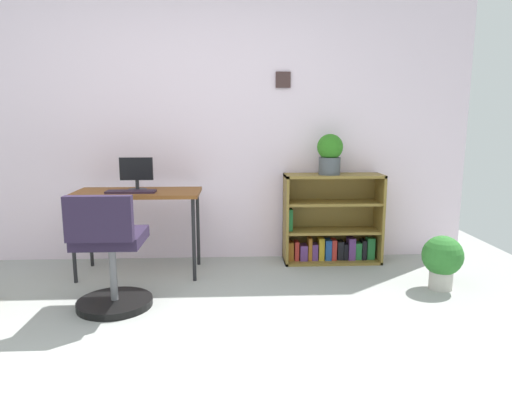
% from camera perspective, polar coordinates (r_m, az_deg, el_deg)
% --- Properties ---
extents(ground_plane, '(6.24, 6.24, 0.00)m').
position_cam_1_polar(ground_plane, '(2.49, -12.78, -20.67)').
color(ground_plane, '#999B97').
extents(wall_back, '(5.20, 0.12, 2.50)m').
position_cam_1_polar(wall_back, '(4.27, -8.45, 9.89)').
color(wall_back, silver).
rests_on(wall_back, ground_plane).
extents(desk, '(1.04, 0.51, 0.71)m').
position_cam_1_polar(desk, '(3.91, -14.68, 0.79)').
color(desk, brown).
rests_on(desk, ground_plane).
extents(monitor, '(0.27, 0.16, 0.28)m').
position_cam_1_polar(monitor, '(3.91, -14.81, 3.88)').
color(monitor, '#262628').
rests_on(monitor, desk).
extents(keyboard, '(0.40, 0.13, 0.02)m').
position_cam_1_polar(keyboard, '(3.82, -15.46, 1.63)').
color(keyboard, '#2F1E2F').
rests_on(keyboard, desk).
extents(office_chair, '(0.52, 0.55, 0.83)m').
position_cam_1_polar(office_chair, '(3.24, -17.90, -6.43)').
color(office_chair, black).
rests_on(office_chair, ground_plane).
extents(bookshelf_low, '(0.89, 0.30, 0.81)m').
position_cam_1_polar(bookshelf_low, '(4.25, 9.42, -2.35)').
color(bookshelf_low, olive).
rests_on(bookshelf_low, ground_plane).
extents(potted_plant_on_shelf, '(0.23, 0.23, 0.36)m').
position_cam_1_polar(potted_plant_on_shelf, '(4.10, 9.28, 6.47)').
color(potted_plant_on_shelf, '#474C51').
rests_on(potted_plant_on_shelf, bookshelf_low).
extents(potted_plant_floor, '(0.31, 0.31, 0.42)m').
position_cam_1_polar(potted_plant_floor, '(3.78, 22.41, -6.28)').
color(potted_plant_floor, '#B7B2A8').
rests_on(potted_plant_floor, ground_plane).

